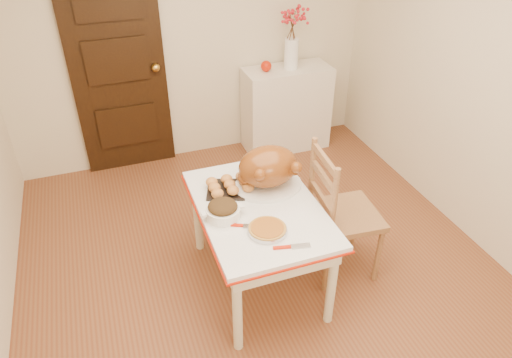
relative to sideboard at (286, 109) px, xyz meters
name	(u,v)px	position (x,y,z in m)	size (l,w,h in m)	color
floor	(265,277)	(-0.90, -1.78, -0.44)	(3.50, 4.00, 0.00)	brown
wall_back	(190,34)	(-0.90, 0.22, 0.81)	(3.50, 0.00, 2.50)	beige
wall_right	(500,89)	(0.85, -1.78, 0.81)	(0.00, 4.00, 2.50)	beige
door_back	(118,67)	(-1.60, 0.19, 0.59)	(0.85, 0.06, 2.06)	black
sideboard	(286,109)	(0.00, 0.00, 0.00)	(0.88, 0.39, 0.88)	beige
kitchen_table	(258,245)	(-0.96, -1.79, -0.09)	(0.79, 1.16, 0.69)	white
chair_oak	(346,212)	(-0.33, -1.85, 0.08)	(0.46, 0.46, 1.04)	#9A6340
berry_vase	(292,37)	(0.03, 0.00, 0.74)	(0.32, 0.32, 0.61)	white
apple	(266,66)	(-0.23, 0.00, 0.49)	(0.11, 0.11, 0.11)	#BE1B05
turkey_platter	(268,169)	(-0.83, -1.61, 0.40)	(0.48, 0.39, 0.30)	brown
pumpkin_pie	(267,229)	(-1.00, -2.06, 0.28)	(0.24, 0.24, 0.05)	#9A5419
stuffing_dish	(223,210)	(-1.21, -1.82, 0.31)	(0.28, 0.22, 0.11)	#412D14
rolls_tray	(230,186)	(-1.09, -1.56, 0.29)	(0.31, 0.24, 0.08)	#C3723B
pie_server	(292,247)	(-0.92, -2.23, 0.26)	(0.22, 0.06, 0.01)	silver
carving_knife	(249,226)	(-1.09, -1.97, 0.26)	(0.25, 0.06, 0.01)	silver
drinking_glass	(247,165)	(-0.89, -1.36, 0.30)	(0.06, 0.06, 0.10)	white
shaker_pair	(272,159)	(-0.69, -1.33, 0.29)	(0.08, 0.03, 0.08)	white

